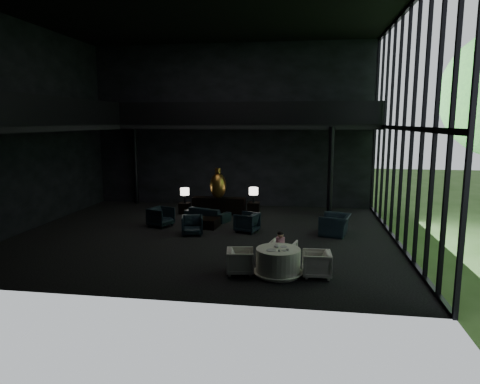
# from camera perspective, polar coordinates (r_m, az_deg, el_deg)

# --- Properties ---
(floor) EXTENTS (14.00, 12.00, 0.02)m
(floor) POSITION_cam_1_polar(r_m,az_deg,el_deg) (16.25, -4.71, -5.72)
(floor) COLOR black
(floor) RESTS_ON ground
(ceiling) EXTENTS (14.00, 12.00, 0.02)m
(ceiling) POSITION_cam_1_polar(r_m,az_deg,el_deg) (16.14, -5.12, 22.88)
(ceiling) COLOR black
(ceiling) RESTS_ON ground
(wall_back) EXTENTS (14.00, 0.04, 8.00)m
(wall_back) POSITION_cam_1_polar(r_m,az_deg,el_deg) (21.57, -1.15, 8.78)
(wall_back) COLOR black
(wall_back) RESTS_ON ground
(wall_front) EXTENTS (14.00, 0.04, 8.00)m
(wall_front) POSITION_cam_1_polar(r_m,az_deg,el_deg) (9.96, -13.06, 7.87)
(wall_front) COLOR black
(wall_front) RESTS_ON ground
(wall_left) EXTENTS (0.04, 12.00, 8.00)m
(wall_left) POSITION_cam_1_polar(r_m,az_deg,el_deg) (18.62, -26.56, 7.71)
(wall_left) COLOR black
(wall_left) RESTS_ON ground
(curtain_wall) EXTENTS (0.20, 12.00, 8.00)m
(curtain_wall) POSITION_cam_1_polar(r_m,az_deg,el_deg) (15.61, 21.01, 7.95)
(curtain_wall) COLOR black
(curtain_wall) RESTS_ON ground
(mezzanine_left) EXTENTS (2.00, 12.00, 0.25)m
(mezzanine_left) POSITION_cam_1_polar(r_m,az_deg,el_deg) (18.06, -23.94, 7.87)
(mezzanine_left) COLOR black
(mezzanine_left) RESTS_ON wall_left
(mezzanine_back) EXTENTS (12.00, 2.00, 0.25)m
(mezzanine_back) POSITION_cam_1_polar(r_m,az_deg,el_deg) (20.43, 1.17, 8.75)
(mezzanine_back) COLOR black
(mezzanine_back) RESTS_ON wall_back
(railing_left) EXTENTS (0.06, 12.00, 1.00)m
(railing_left) POSITION_cam_1_polar(r_m,az_deg,el_deg) (17.55, -21.28, 9.98)
(railing_left) COLOR black
(railing_left) RESTS_ON mezzanine_left
(railing_back) EXTENTS (12.00, 0.06, 1.00)m
(railing_back) POSITION_cam_1_polar(r_m,az_deg,el_deg) (19.45, 0.78, 10.49)
(railing_back) COLOR black
(railing_back) RESTS_ON mezzanine_back
(column_nw) EXTENTS (0.24, 0.24, 4.00)m
(column_nw) POSITION_cam_1_polar(r_m,az_deg,el_deg) (22.79, -13.78, 3.51)
(column_nw) COLOR black
(column_nw) RESTS_ON floor
(column_ne) EXTENTS (0.24, 0.24, 4.00)m
(column_ne) POSITION_cam_1_polar(r_m,az_deg,el_deg) (19.42, 11.95, 2.60)
(column_ne) COLOR black
(column_ne) RESTS_ON floor
(console) EXTENTS (2.44, 0.55, 0.78)m
(console) POSITION_cam_1_polar(r_m,az_deg,el_deg) (19.73, -2.81, -1.84)
(console) COLOR black
(console) RESTS_ON floor
(bronze_urn) EXTENTS (0.74, 0.74, 1.38)m
(bronze_urn) POSITION_cam_1_polar(r_m,az_deg,el_deg) (19.38, -2.94, 0.88)
(bronze_urn) COLOR #B06E38
(bronze_urn) RESTS_ON console
(side_table_left) EXTENTS (0.46, 0.46, 0.51)m
(side_table_left) POSITION_cam_1_polar(r_m,az_deg,el_deg) (20.00, -7.38, -2.15)
(side_table_left) COLOR black
(side_table_left) RESTS_ON floor
(table_lamp_left) EXTENTS (0.40, 0.40, 0.68)m
(table_lamp_left) POSITION_cam_1_polar(r_m,az_deg,el_deg) (19.92, -7.38, -0.02)
(table_lamp_left) COLOR black
(table_lamp_left) RESTS_ON side_table_left
(side_table_right) EXTENTS (0.54, 0.54, 0.59)m
(side_table_right) POSITION_cam_1_polar(r_m,az_deg,el_deg) (19.52, 1.82, -2.23)
(side_table_right) COLOR black
(side_table_right) RESTS_ON floor
(table_lamp_right) EXTENTS (0.41, 0.41, 0.69)m
(table_lamp_right) POSITION_cam_1_polar(r_m,az_deg,el_deg) (19.35, 1.82, 0.03)
(table_lamp_right) COLOR black
(table_lamp_right) RESTS_ON side_table_right
(sofa) EXTENTS (1.90, 1.15, 0.71)m
(sofa) POSITION_cam_1_polar(r_m,az_deg,el_deg) (18.55, -4.34, -2.68)
(sofa) COLOR black
(sofa) RESTS_ON floor
(lounge_armchair_west) EXTENTS (1.14, 1.17, 0.95)m
(lounge_armchair_west) POSITION_cam_1_polar(r_m,az_deg,el_deg) (17.68, -10.53, -3.02)
(lounge_armchair_west) COLOR black
(lounge_armchair_west) RESTS_ON floor
(lounge_armchair_east) EXTENTS (1.02, 1.06, 0.88)m
(lounge_armchair_east) POSITION_cam_1_polar(r_m,az_deg,el_deg) (16.54, 0.93, -3.84)
(lounge_armchair_east) COLOR black
(lounge_armchair_east) RESTS_ON floor
(lounge_armchair_south) EXTENTS (0.95, 0.92, 0.82)m
(lounge_armchair_south) POSITION_cam_1_polar(r_m,az_deg,el_deg) (16.24, -6.39, -4.26)
(lounge_armchair_south) COLOR black
(lounge_armchair_south) RESTS_ON floor
(window_armchair) EXTENTS (1.14, 1.48, 1.15)m
(window_armchair) POSITION_cam_1_polar(r_m,az_deg,el_deg) (16.45, 12.58, -3.67)
(window_armchair) COLOR black
(window_armchair) RESTS_ON floor
(coffee_table) EXTENTS (0.93, 0.93, 0.38)m
(coffee_table) POSITION_cam_1_polar(r_m,az_deg,el_deg) (17.31, -4.38, -4.13)
(coffee_table) COLOR black
(coffee_table) RESTS_ON floor
(dining_table) EXTENTS (1.40, 1.40, 0.75)m
(dining_table) POSITION_cam_1_polar(r_m,az_deg,el_deg) (12.08, 5.10, -9.46)
(dining_table) COLOR white
(dining_table) RESTS_ON floor
(dining_chair_north) EXTENTS (0.86, 0.82, 0.74)m
(dining_chair_north) POSITION_cam_1_polar(r_m,az_deg,el_deg) (13.04, 5.73, -7.84)
(dining_chair_north) COLOR beige
(dining_chair_north) RESTS_ON floor
(dining_chair_east) EXTENTS (0.75, 0.80, 0.79)m
(dining_chair_east) POSITION_cam_1_polar(r_m,az_deg,el_deg) (12.07, 10.17, -9.26)
(dining_chair_east) COLOR #AEA998
(dining_chair_east) RESTS_ON floor
(dining_chair_west) EXTENTS (0.80, 0.84, 0.76)m
(dining_chair_west) POSITION_cam_1_polar(r_m,az_deg,el_deg) (12.13, 0.06, -9.10)
(dining_chair_west) COLOR #B4B2A8
(dining_chair_west) RESTS_ON floor
(child) EXTENTS (0.26, 0.26, 0.56)m
(child) POSITION_cam_1_polar(r_m,az_deg,el_deg) (12.84, 5.41, -6.45)
(child) COLOR #E89DC2
(child) RESTS_ON dining_chair_north
(plate_a) EXTENTS (0.34, 0.34, 0.02)m
(plate_a) POSITION_cam_1_polar(r_m,az_deg,el_deg) (11.79, 4.17, -7.74)
(plate_a) COLOR white
(plate_a) RESTS_ON dining_table
(plate_b) EXTENTS (0.25, 0.25, 0.01)m
(plate_b) POSITION_cam_1_polar(r_m,az_deg,el_deg) (12.13, 5.82, -7.26)
(plate_b) COLOR white
(plate_b) RESTS_ON dining_table
(saucer) EXTENTS (0.18, 0.18, 0.01)m
(saucer) POSITION_cam_1_polar(r_m,az_deg,el_deg) (11.80, 5.98, -7.76)
(saucer) COLOR white
(saucer) RESTS_ON dining_table
(coffee_cup) EXTENTS (0.09, 0.09, 0.06)m
(coffee_cup) POSITION_cam_1_polar(r_m,az_deg,el_deg) (11.79, 6.37, -7.60)
(coffee_cup) COLOR white
(coffee_cup) RESTS_ON saucer
(cereal_bowl) EXTENTS (0.16, 0.16, 0.08)m
(cereal_bowl) POSITION_cam_1_polar(r_m,az_deg,el_deg) (12.05, 4.91, -7.20)
(cereal_bowl) COLOR white
(cereal_bowl) RESTS_ON dining_table
(cream_pot) EXTENTS (0.07, 0.07, 0.06)m
(cream_pot) POSITION_cam_1_polar(r_m,az_deg,el_deg) (11.68, 5.25, -7.79)
(cream_pot) COLOR #99999E
(cream_pot) RESTS_ON dining_table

